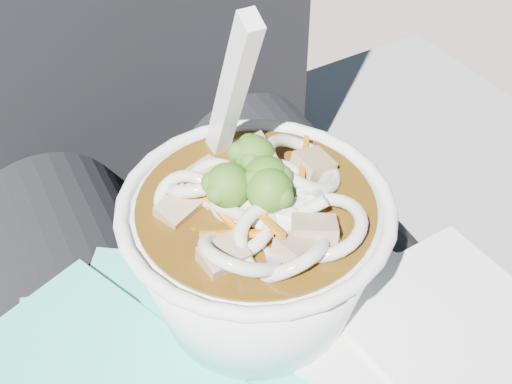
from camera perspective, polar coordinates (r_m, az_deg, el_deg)
name	(u,v)px	position (r m, az deg, el deg)	size (l,w,h in m)	color
lap	(256,365)	(0.55, -0.04, -13.68)	(0.34, 0.48, 0.14)	black
person_body	(205,260)	(0.58, -4.09, -5.47)	(0.34, 0.94, 1.00)	black
plastic_bag	(224,370)	(0.46, -2.60, -14.06)	(0.40, 0.28, 0.01)	#32D3B6
napkins	(429,331)	(0.47, 13.65, -10.73)	(0.18, 0.17, 0.01)	white
udon_bowl	(256,243)	(0.43, 0.03, -4.13)	(0.19, 0.19, 0.21)	white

